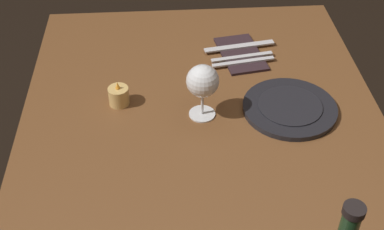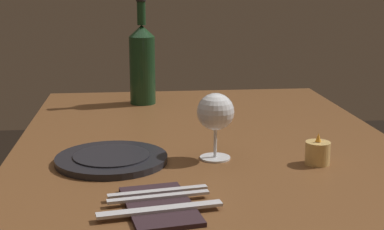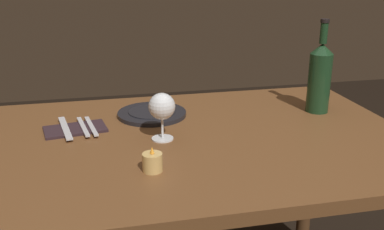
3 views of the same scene
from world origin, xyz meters
name	(u,v)px [view 1 (image 1 of 3)]	position (x,y,z in m)	size (l,w,h in m)	color
dining_table	(206,173)	(0.00, 0.00, 0.65)	(1.30, 0.90, 0.74)	brown
wine_glass_left	(204,82)	(0.11, 0.00, 0.84)	(0.08, 0.08, 0.14)	white
votive_candle	(119,96)	(0.17, 0.21, 0.76)	(0.05, 0.05, 0.07)	#DBB266
dinner_plate	(290,108)	(0.12, -0.22, 0.75)	(0.24, 0.24, 0.02)	black
folded_napkin	(241,54)	(0.37, -0.13, 0.74)	(0.21, 0.14, 0.01)	#2D1E23
fork_inner	(242,57)	(0.35, -0.13, 0.75)	(0.04, 0.18, 0.00)	silver
fork_outer	(243,62)	(0.32, -0.13, 0.75)	(0.04, 0.18, 0.00)	silver
table_knife	(239,46)	(0.40, -0.13, 0.75)	(0.05, 0.21, 0.00)	silver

